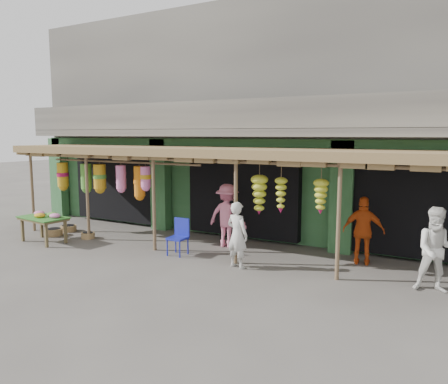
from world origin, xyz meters
The scene contains 12 objects.
ground centered at (0.00, 0.00, 0.00)m, with size 80.00×80.00×0.00m, color #514C47.
building centered at (0.00, 4.87, 3.37)m, with size 16.40×6.80×7.00m.
awning centered at (-0.17, 0.80, 2.57)m, with size 14.00×2.70×2.79m.
flower_table centered at (-4.88, -1.06, 0.71)m, with size 1.57×1.03×0.89m.
blue_chair centered at (-0.67, -0.21, 0.53)m, with size 0.46×0.47×0.95m.
basket_left centered at (-5.35, -0.37, 0.11)m, with size 0.52×0.52×0.22m, color olive.
basket_mid centered at (-5.44, 0.28, 0.10)m, with size 0.50×0.50×0.19m, color olive.
basket_right centered at (-4.13, -0.12, 0.09)m, with size 0.40×0.40×0.18m, color olive.
person_front centered at (1.19, -0.48, 0.79)m, with size 0.58×0.38×1.59m, color silver.
person_right centered at (5.42, 0.03, 0.86)m, with size 0.84×0.65×1.73m, color silver.
person_vendor centered at (3.74, 1.25, 0.83)m, with size 0.98×0.41×1.67m, color #CA4813.
person_shopper centered at (0.05, 1.10, 0.89)m, with size 1.15×0.66×1.78m, color pink.
Camera 1 is at (5.85, -9.43, 3.16)m, focal length 35.00 mm.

